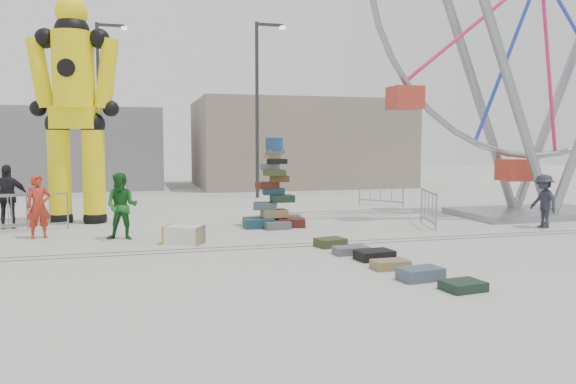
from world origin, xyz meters
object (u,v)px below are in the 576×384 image
object	(u,v)px
ferris_wheel	(540,2)
pedestrian_grey	(544,201)
lamp_post_left	(101,101)
barricade_dummy_c	(31,212)
crash_test_dummy	(74,102)
pedestrian_black	(8,197)
barricade_wheel_front	(428,208)
barricade_wheel_back	(381,192)
steamer_trunk	(184,235)
pedestrian_red	(39,207)
suitcase_tower	(274,202)
pedestrian_green	(122,206)
lamp_post_right	(259,100)

from	to	relation	value
ferris_wheel	pedestrian_grey	distance (m)	7.09
lamp_post_left	barricade_dummy_c	world-z (taller)	lamp_post_left
crash_test_dummy	pedestrian_black	xyz separation A→B (m)	(-1.85, -0.74, -2.87)
barricade_wheel_front	pedestrian_black	bearing A→B (deg)	94.13
barricade_wheel_back	barricade_wheel_front	bearing A→B (deg)	-46.24
crash_test_dummy	steamer_trunk	world-z (taller)	crash_test_dummy
barricade_dummy_c	pedestrian_black	world-z (taller)	pedestrian_black
steamer_trunk	pedestrian_red	size ratio (longest dim) A/B	0.56
pedestrian_grey	barricade_wheel_front	bearing A→B (deg)	-110.62
suitcase_tower	pedestrian_green	distance (m)	4.56
ferris_wheel	lamp_post_right	bearing A→B (deg)	131.49
barricade_dummy_c	pedestrian_grey	distance (m)	15.01
lamp_post_left	barricade_wheel_front	xyz separation A→B (m)	(10.12, -12.07, -3.93)
ferris_wheel	barricade_wheel_front	bearing A→B (deg)	-165.51
suitcase_tower	pedestrian_red	distance (m)	6.55
crash_test_dummy	pedestrian_green	size ratio (longest dim) A/B	4.12
crash_test_dummy	barricade_wheel_back	world-z (taller)	crash_test_dummy
ferris_wheel	barricade_wheel_front	world-z (taller)	ferris_wheel
barricade_wheel_front	pedestrian_red	size ratio (longest dim) A/B	1.18
lamp_post_left	crash_test_dummy	distance (m)	8.64
crash_test_dummy	pedestrian_green	bearing A→B (deg)	-55.33
barricade_wheel_front	lamp_post_left	bearing A→B (deg)	56.59
pedestrian_red	pedestrian_black	distance (m)	2.35
barricade_dummy_c	pedestrian_red	size ratio (longest dim) A/B	1.18
crash_test_dummy	ferris_wheel	size ratio (longest dim) A/B	0.49
suitcase_tower	steamer_trunk	bearing A→B (deg)	-137.40
pedestrian_red	lamp_post_right	bearing A→B (deg)	30.38
suitcase_tower	barricade_dummy_c	size ratio (longest dim) A/B	1.35
pedestrian_green	crash_test_dummy	bearing A→B (deg)	127.06
lamp_post_left	barricade_wheel_back	world-z (taller)	lamp_post_left
barricade_wheel_back	lamp_post_left	bearing A→B (deg)	-156.35
pedestrian_green	pedestrian_black	world-z (taller)	pedestrian_black
barricade_wheel_front	barricade_wheel_back	size ratio (longest dim) A/B	1.00
lamp_post_left	pedestrian_red	bearing A→B (deg)	-95.09
lamp_post_right	suitcase_tower	size ratio (longest dim) A/B	2.97
lamp_post_right	pedestrian_red	size ratio (longest dim) A/B	4.72
suitcase_tower	pedestrian_grey	size ratio (longest dim) A/B	1.68
suitcase_tower	steamer_trunk	distance (m)	3.71
ferris_wheel	pedestrian_red	bearing A→B (deg)	-177.91
lamp_post_left	barricade_wheel_back	distance (m)	13.41
ferris_wheel	barricade_wheel_front	xyz separation A→B (m)	(-4.68, -1.19, -6.71)
barricade_wheel_front	barricade_wheel_back	xyz separation A→B (m)	(0.99, 5.65, 0.00)
lamp_post_left	steamer_trunk	bearing A→B (deg)	-78.73
barricade_wheel_front	ferris_wheel	bearing A→B (deg)	-59.07
lamp_post_left	suitcase_tower	size ratio (longest dim) A/B	2.97
barricade_wheel_back	pedestrian_grey	distance (m)	7.24
lamp_post_right	pedestrian_grey	size ratio (longest dim) A/B	5.00
barricade_wheel_back	pedestrian_red	xyz separation A→B (m)	(-12.12, -4.99, 0.30)
barricade_dummy_c	pedestrian_red	xyz separation A→B (m)	(0.42, -1.30, 0.30)
lamp_post_left	pedestrian_grey	distance (m)	19.13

